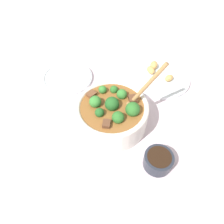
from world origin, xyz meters
The scene contains 5 objects.
ground_plane centered at (0.00, 0.00, 0.00)m, with size 4.00×4.00×0.00m, color silver.
stew_bowl centered at (0.00, 0.00, 0.05)m, with size 0.26×0.22×0.22m.
condiment_bowl centered at (-0.05, 0.19, 0.03)m, with size 0.08×0.08×0.05m.
empty_plate centered at (0.06, -0.26, 0.01)m, with size 0.19×0.19×0.02m.
food_plate centered at (-0.26, -0.11, 0.01)m, with size 0.21×0.21×0.04m.
Camera 1 is at (0.18, 0.38, 0.58)m, focal length 35.00 mm.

